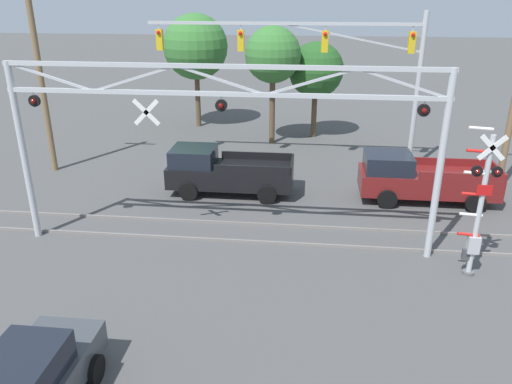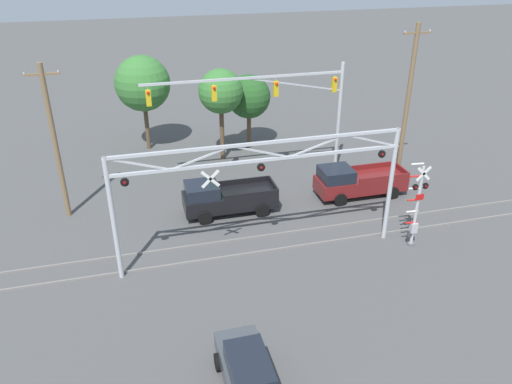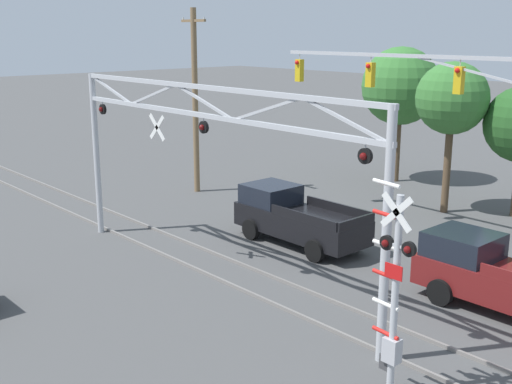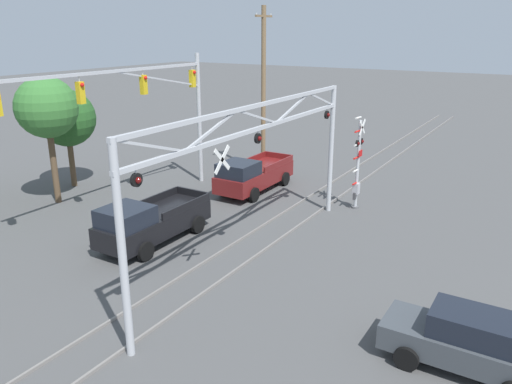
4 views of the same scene
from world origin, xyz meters
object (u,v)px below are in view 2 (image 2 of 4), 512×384
object	(u,v)px
sedan_waiting	(248,375)
utility_pole_right	(407,104)
pickup_truck_following	(356,181)
background_tree_far_right_verge	(143,84)
background_tree_beyond_span	(249,97)
crossing_gantry	(261,177)
traffic_signal_span	(288,100)
utility_pole_left	(55,142)
crossing_signal_mast	(416,209)
background_tree_far_left_verge	(221,92)
pickup_truck_lead	(225,198)

from	to	relation	value
sedan_waiting	utility_pole_right	bearing A→B (deg)	46.34
pickup_truck_following	background_tree_far_right_verge	bearing A→B (deg)	136.75
sedan_waiting	background_tree_beyond_span	xyz separation A→B (m)	(5.69, 22.61, 3.12)
crossing_gantry	traffic_signal_span	xyz separation A→B (m)	(4.14, 8.68, 0.90)
utility_pole_left	utility_pole_right	world-z (taller)	utility_pole_right
sedan_waiting	utility_pole_right	xyz separation A→B (m)	(13.92, 14.59, 4.33)
crossing_gantry	background_tree_far_right_verge	xyz separation A→B (m)	(-4.46, 16.18, 0.58)
crossing_signal_mast	background_tree_far_right_verge	distance (m)	21.42
sedan_waiting	background_tree_far_right_verge	world-z (taller)	background_tree_far_right_verge
crossing_gantry	utility_pole_left	world-z (taller)	utility_pole_left
crossing_signal_mast	background_tree_beyond_span	bearing A→B (deg)	107.60
crossing_gantry	sedan_waiting	world-z (taller)	crossing_gantry
utility_pole_right	background_tree_far_left_verge	distance (m)	12.40
crossing_gantry	background_tree_beyond_span	size ratio (longest dim) A/B	2.50
pickup_truck_following	background_tree_far_right_verge	size ratio (longest dim) A/B	0.79
utility_pole_right	background_tree_beyond_span	size ratio (longest dim) A/B	1.80
pickup_truck_following	background_tree_far_left_verge	bearing A→B (deg)	131.16
traffic_signal_span	utility_pole_left	distance (m)	14.00
background_tree_beyond_span	background_tree_far_right_verge	world-z (taller)	background_tree_far_right_verge
crossing_signal_mast	traffic_signal_span	size ratio (longest dim) A/B	0.37
crossing_gantry	background_tree_far_left_verge	xyz separation A→B (m)	(0.63, 12.79, 0.55)
background_tree_beyond_span	pickup_truck_lead	bearing A→B (deg)	-111.84
crossing_signal_mast	traffic_signal_span	xyz separation A→B (m)	(-3.80, 9.71, 3.21)
pickup_truck_lead	sedan_waiting	distance (m)	13.15
crossing_signal_mast	pickup_truck_lead	distance (m)	10.61
pickup_truck_following	background_tree_beyond_span	xyz separation A→B (m)	(-4.48, 9.53, 2.99)
crossing_signal_mast	background_tree_far_left_verge	bearing A→B (deg)	117.87
background_tree_far_right_verge	background_tree_far_left_verge	bearing A→B (deg)	-33.66
crossing_gantry	background_tree_far_left_verge	bearing A→B (deg)	87.18
traffic_signal_span	pickup_truck_lead	xyz separation A→B (m)	(-4.95, -3.82, -4.36)
traffic_signal_span	utility_pole_right	xyz separation A→B (m)	(7.13, -2.25, -0.15)
utility_pole_left	background_tree_far_right_verge	bearing A→B (deg)	60.39
pickup_truck_lead	background_tree_far_left_verge	xyz separation A→B (m)	(1.44, 7.94, 4.00)
crossing_signal_mast	background_tree_far_right_verge	xyz separation A→B (m)	(-12.40, 17.22, 2.89)
background_tree_far_right_verge	sedan_waiting	bearing A→B (deg)	-85.76
utility_pole_left	crossing_signal_mast	bearing A→B (deg)	-24.20
background_tree_far_left_verge	background_tree_far_right_verge	size ratio (longest dim) A/B	0.93
traffic_signal_span	background_tree_far_left_verge	size ratio (longest dim) A/B	1.94
crossing_signal_mast	pickup_truck_following	bearing A→B (deg)	94.09
utility_pole_right	background_tree_beyond_span	xyz separation A→B (m)	(-8.24, 8.02, -1.21)
utility_pole_right	background_tree_beyond_span	bearing A→B (deg)	135.76
pickup_truck_lead	utility_pole_left	size ratio (longest dim) A/B	0.61
sedan_waiting	background_tree_far_right_verge	size ratio (longest dim) A/B	0.62
pickup_truck_following	utility_pole_left	world-z (taller)	utility_pole_left
pickup_truck_lead	background_tree_far_right_verge	bearing A→B (deg)	107.85
crossing_gantry	utility_pole_right	bearing A→B (deg)	29.71
utility_pole_left	utility_pole_right	size ratio (longest dim) A/B	0.88
pickup_truck_following	sedan_waiting	bearing A→B (deg)	-127.88
traffic_signal_span	utility_pole_left	world-z (taller)	utility_pole_left
traffic_signal_span	utility_pole_left	xyz separation A→B (m)	(-13.87, -1.77, -0.76)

